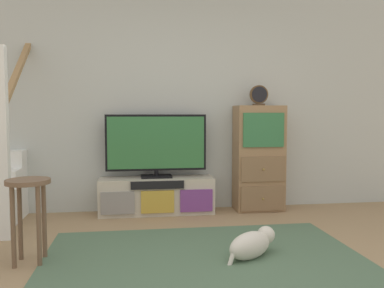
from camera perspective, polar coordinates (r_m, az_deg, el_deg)
name	(u,v)px	position (r m, az deg, el deg)	size (l,w,h in m)	color
back_wall	(179,100)	(5.00, -1.82, 6.28)	(6.40, 0.12, 2.70)	#B2B7B2
area_rug	(205,260)	(3.37, 1.85, -16.06)	(2.60, 1.80, 0.01)	#4C664C
media_console	(157,196)	(4.81, -5.02, -7.29)	(1.34, 0.38, 0.43)	#BCB29E
television	(156,144)	(4.75, -5.08, -0.01)	(1.18, 0.22, 0.74)	black
side_cabinet	(259,158)	(4.97, 9.43, -2.01)	(0.58, 0.38, 1.27)	#93704C
desk_clock	(259,95)	(4.93, 9.44, 6.79)	(0.22, 0.08, 0.24)	#4C3823
bar_stool_near	(28,200)	(3.43, -22.13, -7.41)	(0.34, 0.34, 0.67)	brown
dog	(252,244)	(3.42, 8.52, -13.81)	(0.49, 0.41, 0.23)	beige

